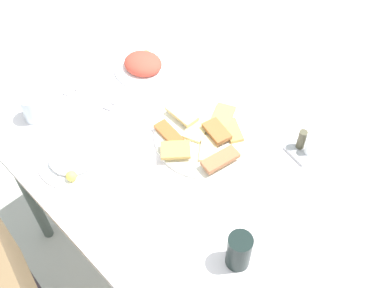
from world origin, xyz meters
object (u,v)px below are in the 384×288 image
(dining_table, at_px, (182,174))
(salad_plate_greens, at_px, (143,65))
(drinking_glass, at_px, (32,108))
(condiment_caddy, at_px, (304,147))
(salad_plate_rice, at_px, (74,157))
(paper_napkin, at_px, (92,98))
(pide_platter, at_px, (206,135))
(fork, at_px, (96,95))
(spoon, at_px, (87,100))
(soda_can, at_px, (239,251))

(dining_table, bearing_deg, salad_plate_greens, -24.63)
(drinking_glass, height_order, condiment_caddy, drinking_glass)
(salad_plate_rice, height_order, paper_napkin, salad_plate_rice)
(pide_platter, bearing_deg, salad_plate_rice, 58.50)
(fork, xyz_separation_m, condiment_caddy, (-0.66, -0.32, 0.02))
(drinking_glass, bearing_deg, spoon, -109.21)
(salad_plate_rice, relative_size, fork, 1.40)
(salad_plate_greens, relative_size, soda_can, 1.75)
(dining_table, height_order, soda_can, soda_can)
(salad_plate_rice, height_order, condiment_caddy, condiment_caddy)
(salad_plate_greens, distance_m, soda_can, 0.82)
(pide_platter, relative_size, fork, 2.15)
(salad_plate_rice, xyz_separation_m, soda_can, (-0.58, -0.12, 0.04))
(salad_plate_greens, relative_size, salad_plate_rice, 0.92)
(salad_plate_greens, xyz_separation_m, spoon, (0.01, 0.25, -0.02))
(salad_plate_rice, bearing_deg, fork, -50.20)
(drinking_glass, relative_size, fork, 0.59)
(salad_plate_greens, bearing_deg, paper_napkin, 87.21)
(pide_platter, bearing_deg, condiment_caddy, -144.74)
(salad_plate_greens, xyz_separation_m, fork, (0.01, 0.21, -0.02))
(paper_napkin, height_order, spoon, spoon)
(soda_can, height_order, paper_napkin, soda_can)
(salad_plate_greens, distance_m, condiment_caddy, 0.66)
(fork, bearing_deg, salad_plate_greens, -112.99)
(salad_plate_greens, distance_m, drinking_glass, 0.42)
(condiment_caddy, bearing_deg, paper_napkin, 27.52)
(soda_can, xyz_separation_m, fork, (0.76, -0.10, -0.06))
(soda_can, relative_size, spoon, 0.63)
(salad_plate_greens, bearing_deg, spoon, 87.41)
(drinking_glass, relative_size, paper_napkin, 0.77)
(paper_napkin, height_order, fork, fork)
(salad_plate_rice, relative_size, spoon, 1.19)
(salad_plate_greens, relative_size, paper_napkin, 1.71)
(salad_plate_rice, xyz_separation_m, condiment_caddy, (-0.48, -0.54, 0.01))
(pide_platter, relative_size, paper_napkin, 2.83)
(pide_platter, xyz_separation_m, soda_can, (-0.36, 0.24, 0.05))
(salad_plate_greens, xyz_separation_m, paper_napkin, (0.01, 0.23, -0.02))
(pide_platter, xyz_separation_m, drinking_glass, (0.46, 0.35, 0.04))
(salad_plate_rice, bearing_deg, salad_plate_greens, -68.38)
(paper_napkin, distance_m, fork, 0.02)
(drinking_glass, distance_m, fork, 0.22)
(salad_plate_greens, height_order, drinking_glass, drinking_glass)
(dining_table, bearing_deg, condiment_caddy, -129.90)
(fork, relative_size, condiment_caddy, 1.57)
(drinking_glass, xyz_separation_m, paper_napkin, (-0.06, -0.19, -0.05))
(pide_platter, relative_size, salad_plate_greens, 1.66)
(drinking_glass, xyz_separation_m, spoon, (-0.06, -0.17, -0.04))
(spoon, bearing_deg, salad_plate_rice, 113.43)
(paper_napkin, xyz_separation_m, condiment_caddy, (-0.66, -0.34, 0.02))
(dining_table, bearing_deg, fork, 3.92)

